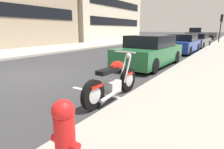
% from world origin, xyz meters
% --- Properties ---
extents(ground_plane, '(260.00, 260.00, 0.00)m').
position_xyz_m(ground_plane, '(0.00, 0.00, 0.00)').
color(ground_plane, '#333335').
extents(sidewalk_far_curb, '(120.00, 5.00, 0.14)m').
position_xyz_m(sidewalk_far_curb, '(12.00, 6.65, 0.07)').
color(sidewalk_far_curb, '#ADA89E').
rests_on(sidewalk_far_curb, ground).
extents(parking_stall_stripe, '(0.12, 2.20, 0.01)m').
position_xyz_m(parking_stall_stripe, '(0.00, -3.55, 0.00)').
color(parking_stall_stripe, silver).
rests_on(parking_stall_stripe, ground).
extents(parked_motorcycle, '(2.13, 0.62, 1.13)m').
position_xyz_m(parked_motorcycle, '(-0.12, -3.95, 0.44)').
color(parked_motorcycle, black).
rests_on(parked_motorcycle, ground).
extents(parked_car_at_intersection, '(4.38, 1.94, 1.42)m').
position_xyz_m(parked_car_at_intersection, '(4.42, -3.08, 0.67)').
color(parked_car_at_intersection, '#236638').
rests_on(parked_car_at_intersection, ground).
extents(parked_car_far_down_curb, '(4.41, 1.94, 1.35)m').
position_xyz_m(parked_car_far_down_curb, '(10.48, -3.16, 0.64)').
color(parked_car_far_down_curb, navy).
rests_on(parked_car_far_down_curb, ground).
extents(parked_car_behind_motorcycle, '(4.53, 2.06, 1.31)m').
position_xyz_m(parked_car_behind_motorcycle, '(15.68, -3.38, 0.62)').
color(parked_car_behind_motorcycle, '#4C515B').
rests_on(parked_car_behind_motorcycle, ground).
extents(crossing_truck, '(2.54, 5.04, 1.97)m').
position_xyz_m(crossing_truck, '(31.42, -1.30, 0.91)').
color(crossing_truck, '#4C5156').
rests_on(crossing_truck, ground).
extents(fire_hydrant, '(0.24, 0.36, 0.85)m').
position_xyz_m(fire_hydrant, '(-2.53, -4.89, 0.59)').
color(fire_hydrant, red).
rests_on(fire_hydrant, sidewalk_near_curb).
extents(traffic_signal_near_corner, '(0.36, 0.28, 3.32)m').
position_xyz_m(traffic_signal_near_corner, '(22.95, -4.79, 2.55)').
color(traffic_signal_near_corner, black).
rests_on(traffic_signal_near_corner, sidewalk_near_curb).
extents(townhouse_far_uphill, '(15.93, 10.29, 12.70)m').
position_xyz_m(townhouse_far_uphill, '(21.26, 14.06, 6.35)').
color(townhouse_far_uphill, beige).
rests_on(townhouse_far_uphill, ground).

